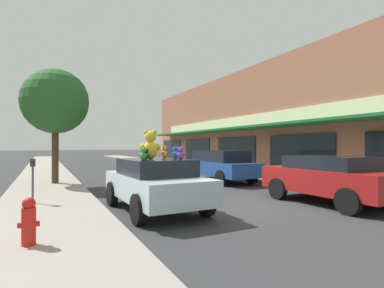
% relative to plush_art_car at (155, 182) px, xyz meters
% --- Properties ---
extents(ground_plane, '(260.00, 260.00, 0.00)m').
position_rel_plush_art_car_xyz_m(ground_plane, '(2.59, -0.29, -0.78)').
color(ground_plane, '#333335').
extents(sidewalk_near, '(2.71, 90.00, 0.17)m').
position_rel_plush_art_car_xyz_m(sidewalk_near, '(-2.66, -0.29, -0.70)').
color(sidewalk_near, gray).
rests_on(sidewalk_near, ground_plane).
extents(sidewalk_far, '(2.71, 90.00, 0.17)m').
position_rel_plush_art_car_xyz_m(sidewalk_far, '(7.84, -0.29, -0.70)').
color(sidewalk_far, gray).
rests_on(sidewalk_far, ground_plane).
extents(storefront_row, '(16.98, 28.95, 6.97)m').
position_rel_plush_art_car_xyz_m(storefront_row, '(16.79, 9.33, 2.70)').
color(storefront_row, '#9E6047').
rests_on(storefront_row, ground_plane).
extents(plush_art_car, '(2.09, 4.12, 1.44)m').
position_rel_plush_art_car_xyz_m(plush_art_car, '(0.00, 0.00, 0.00)').
color(plush_art_car, '#ADC6D1').
rests_on(plush_art_car, ground_plane).
extents(teddy_bear_giant, '(0.62, 0.43, 0.82)m').
position_rel_plush_art_car_xyz_m(teddy_bear_giant, '(-0.13, 0.03, 1.05)').
color(teddy_bear_giant, yellow).
rests_on(teddy_bear_giant, plush_art_car).
extents(teddy_bear_purple, '(0.27, 0.20, 0.36)m').
position_rel_plush_art_car_xyz_m(teddy_bear_purple, '(0.45, -0.73, 0.82)').
color(teddy_bear_purple, purple).
rests_on(teddy_bear_purple, plush_art_car).
extents(teddy_bear_blue, '(0.21, 0.28, 0.38)m').
position_rel_plush_art_car_xyz_m(teddy_bear_blue, '(0.68, 0.17, 0.83)').
color(teddy_bear_blue, blue).
rests_on(teddy_bear_blue, plush_art_car).
extents(teddy_bear_black, '(0.22, 0.15, 0.29)m').
position_rel_plush_art_car_xyz_m(teddy_bear_black, '(-0.31, -0.12, 0.79)').
color(teddy_bear_black, black).
rests_on(teddy_bear_black, plush_art_car).
extents(teddy_bear_teal, '(0.24, 0.15, 0.34)m').
position_rel_plush_art_car_xyz_m(teddy_bear_teal, '(-0.25, 0.31, 0.81)').
color(teddy_bear_teal, teal).
rests_on(teddy_bear_teal, plush_art_car).
extents(teddy_bear_green, '(0.23, 0.23, 0.34)m').
position_rel_plush_art_car_xyz_m(teddy_bear_green, '(-0.53, -0.61, 0.82)').
color(teddy_bear_green, green).
rests_on(teddy_bear_green, plush_art_car).
extents(teddy_bear_orange, '(0.28, 0.23, 0.37)m').
position_rel_plush_art_car_xyz_m(teddy_bear_orange, '(0.62, 0.90, 0.83)').
color(teddy_bear_orange, orange).
rests_on(teddy_bear_orange, plush_art_car).
extents(parked_car_far_left, '(2.02, 4.20, 1.49)m').
position_rel_plush_art_car_xyz_m(parked_car_far_left, '(5.22, -1.47, 0.03)').
color(parked_car_far_left, maroon).
rests_on(parked_car_far_left, ground_plane).
extents(parked_car_far_center, '(1.92, 4.78, 1.56)m').
position_rel_plush_art_car_xyz_m(parked_car_far_center, '(5.22, 5.01, 0.07)').
color(parked_car_far_center, '#1E4793').
rests_on(parked_car_far_center, ground_plane).
extents(street_tree, '(2.85, 2.85, 5.04)m').
position_rel_plush_art_car_xyz_m(street_tree, '(-2.33, 6.55, 2.98)').
color(street_tree, '#473323').
rests_on(street_tree, sidewalk_near).
extents(fire_hydrant, '(0.33, 0.22, 0.79)m').
position_rel_plush_art_car_xyz_m(fire_hydrant, '(-3.01, -2.31, -0.22)').
color(fire_hydrant, red).
rests_on(fire_hydrant, sidewalk_near).
extents(parking_meter, '(0.14, 0.10, 1.27)m').
position_rel_plush_art_car_xyz_m(parking_meter, '(-3.07, 1.78, 0.19)').
color(parking_meter, '#4C4C51').
rests_on(parking_meter, sidewalk_near).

